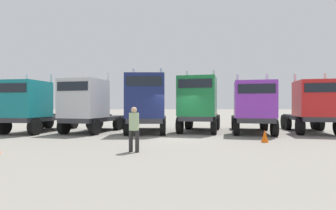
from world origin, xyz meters
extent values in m
plane|color=gray|center=(0.00, 0.00, 0.00)|extent=(200.00, 200.00, 0.00)
cube|color=#333338|center=(-9.50, 3.73, 0.95)|extent=(3.11, 6.09, 0.30)
cube|color=#14727A|center=(-9.77, 2.08, 2.27)|extent=(2.77, 2.83, 2.34)
cube|color=black|center=(-9.98, 0.84, 2.91)|extent=(2.08, 0.38, 0.55)
cylinder|color=silver|center=(-8.61, 3.29, 2.57)|extent=(0.21, 0.21, 2.94)
cylinder|color=silver|center=(-10.49, 3.60, 2.57)|extent=(0.21, 0.21, 2.94)
cylinder|color=#333338|center=(-9.29, 4.99, 1.16)|extent=(1.26, 1.26, 0.12)
cylinder|color=black|center=(-8.77, 1.37, 0.52)|extent=(0.52, 1.09, 1.05)
cylinder|color=black|center=(-10.94, 1.73, 0.52)|extent=(0.52, 1.09, 1.05)
cylinder|color=black|center=(-8.20, 4.84, 0.52)|extent=(0.52, 1.09, 1.05)
cylinder|color=black|center=(-10.38, 5.19, 0.52)|extent=(0.52, 1.09, 1.05)
cylinder|color=black|center=(-8.03, 5.92, 0.52)|extent=(0.52, 1.09, 1.05)
cylinder|color=black|center=(-10.20, 6.28, 0.52)|extent=(0.52, 1.09, 1.05)
cube|color=#333338|center=(-5.61, 3.72, 0.91)|extent=(3.51, 5.99, 0.30)
cube|color=#B7BABF|center=(-5.98, 2.23, 2.30)|extent=(2.95, 3.05, 2.50)
cube|color=black|center=(-6.30, 0.97, 3.03)|extent=(2.05, 0.55, 0.55)
cylinder|color=silver|center=(-4.72, 3.37, 2.60)|extent=(0.22, 0.22, 3.10)
cylinder|color=silver|center=(-6.56, 3.84, 2.60)|extent=(0.22, 0.22, 3.10)
cylinder|color=#333338|center=(-5.31, 4.92, 1.12)|extent=(1.34, 1.34, 0.12)
cylinder|color=black|center=(-5.06, 1.40, 0.50)|extent=(0.59, 1.06, 1.01)
cylinder|color=black|center=(-7.19, 1.94, 0.50)|extent=(0.59, 1.06, 1.01)
cylinder|color=black|center=(-4.25, 4.63, 0.50)|extent=(0.59, 1.06, 1.01)
cylinder|color=black|center=(-6.38, 5.16, 0.50)|extent=(0.59, 1.06, 1.01)
cylinder|color=black|center=(-3.98, 5.69, 0.50)|extent=(0.59, 1.06, 1.01)
cylinder|color=black|center=(-6.11, 6.23, 0.50)|extent=(0.59, 1.06, 1.01)
cube|color=#333338|center=(-1.92, 3.62, 0.92)|extent=(2.24, 6.19, 0.30)
cube|color=navy|center=(-1.90, 1.76, 2.44)|extent=(2.42, 2.48, 2.75)
cube|color=black|center=(-1.90, 0.51, 3.29)|extent=(2.10, 0.05, 0.55)
cylinder|color=silver|center=(-0.96, 3.15, 2.74)|extent=(0.18, 0.18, 3.35)
cylinder|color=silver|center=(-2.86, 3.14, 2.74)|extent=(0.18, 0.18, 3.35)
cylinder|color=#333338|center=(-1.93, 4.98, 1.13)|extent=(1.11, 1.11, 0.12)
cylinder|color=black|center=(-0.80, 1.24, 0.51)|extent=(0.36, 1.02, 1.02)
cylinder|color=black|center=(-3.00, 1.22, 0.51)|extent=(0.36, 1.02, 1.02)
cylinder|color=black|center=(-0.83, 5.12, 0.51)|extent=(0.36, 1.02, 1.02)
cylinder|color=black|center=(-3.03, 5.10, 0.51)|extent=(0.36, 1.02, 1.02)
cylinder|color=black|center=(-0.83, 6.22, 0.51)|extent=(0.36, 1.02, 1.02)
cylinder|color=black|center=(-3.03, 6.20, 0.51)|extent=(0.36, 1.02, 1.02)
cube|color=#333338|center=(1.86, 3.99, 1.01)|extent=(3.48, 5.97, 0.30)
cube|color=#197238|center=(1.49, 2.49, 2.45)|extent=(2.93, 3.02, 2.59)
cube|color=black|center=(1.19, 1.25, 3.22)|extent=(2.05, 0.54, 0.55)
cylinder|color=silver|center=(2.75, 3.63, 2.75)|extent=(0.22, 0.22, 3.19)
cylinder|color=silver|center=(0.91, 4.08, 2.75)|extent=(0.22, 0.22, 3.19)
cylinder|color=#333338|center=(2.16, 5.18, 1.22)|extent=(1.33, 1.33, 0.12)
cylinder|color=black|center=(2.43, 1.68, 0.55)|extent=(0.60, 1.16, 1.11)
cylinder|color=black|center=(0.29, 2.21, 0.55)|extent=(0.60, 1.16, 1.11)
cylinder|color=black|center=(3.22, 4.89, 0.55)|extent=(0.60, 1.16, 1.11)
cylinder|color=black|center=(1.08, 5.42, 0.55)|extent=(0.60, 1.16, 1.11)
cylinder|color=black|center=(3.48, 5.96, 0.55)|extent=(0.60, 1.16, 1.11)
cylinder|color=black|center=(1.34, 6.48, 0.55)|extent=(0.60, 1.16, 1.11)
cube|color=#333338|center=(5.32, 3.29, 0.95)|extent=(3.47, 6.49, 0.30)
cube|color=purple|center=(4.91, 1.43, 2.23)|extent=(2.85, 2.82, 2.25)
cube|color=black|center=(4.65, 0.26, 2.83)|extent=(2.06, 0.49, 0.55)
cylinder|color=silver|center=(6.12, 2.52, 2.53)|extent=(0.21, 0.21, 2.85)
cylinder|color=silver|center=(4.27, 2.93, 2.53)|extent=(0.21, 0.21, 2.85)
cylinder|color=#333338|center=(5.61, 4.61, 1.16)|extent=(1.31, 1.31, 0.12)
cylinder|color=black|center=(5.88, 0.72, 0.53)|extent=(0.57, 1.10, 1.05)
cylinder|color=black|center=(3.73, 1.20, 0.53)|extent=(0.57, 1.10, 1.05)
cylinder|color=black|center=(6.71, 4.50, 0.53)|extent=(0.57, 1.10, 1.05)
cylinder|color=black|center=(4.56, 4.97, 0.53)|extent=(0.57, 1.10, 1.05)
cylinder|color=black|center=(6.95, 5.57, 0.53)|extent=(0.57, 1.10, 1.05)
cylinder|color=black|center=(4.80, 6.04, 0.53)|extent=(0.57, 1.10, 1.05)
cube|color=#333338|center=(9.32, 3.29, 1.01)|extent=(3.35, 5.96, 0.30)
cube|color=red|center=(8.98, 1.71, 2.30)|extent=(2.85, 2.84, 2.28)
cube|color=black|center=(8.72, 0.53, 2.91)|extent=(2.06, 0.49, 0.55)
cylinder|color=silver|center=(10.19, 2.82, 2.60)|extent=(0.21, 0.21, 2.88)
cylinder|color=silver|center=(8.34, 3.22, 2.60)|extent=(0.21, 0.21, 2.88)
cylinder|color=#333338|center=(9.59, 4.50, 1.22)|extent=(1.31, 1.31, 0.12)
cylinder|color=black|center=(7.80, 1.47, 0.56)|extent=(0.58, 1.16, 1.11)
cylinder|color=black|center=(10.65, 4.24, 0.56)|extent=(0.58, 1.16, 1.11)
cylinder|color=black|center=(8.51, 4.71, 0.56)|extent=(0.58, 1.16, 1.11)
cylinder|color=black|center=(10.89, 5.31, 0.56)|extent=(0.58, 1.16, 1.11)
cylinder|color=black|center=(8.74, 5.78, 0.56)|extent=(0.58, 1.16, 1.11)
cylinder|color=#292929|center=(-1.71, -4.49, 0.44)|extent=(0.20, 0.20, 0.87)
cylinder|color=#292929|center=(-1.97, -4.39, 0.44)|extent=(0.20, 0.20, 0.87)
cylinder|color=#A4BE8C|center=(-1.84, -4.44, 1.22)|extent=(0.51, 0.51, 0.69)
sphere|color=tan|center=(-1.84, -4.44, 1.68)|extent=(0.24, 0.24, 0.24)
cone|color=#F2590C|center=(4.38, -1.76, 0.32)|extent=(0.36, 0.36, 0.64)
camera|label=1|loc=(-0.48, -14.79, 1.88)|focal=27.79mm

